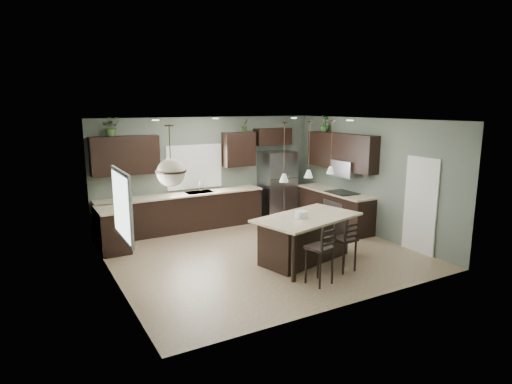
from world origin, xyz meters
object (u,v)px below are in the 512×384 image
object	(u,v)px
bar_stool_center	(344,245)
kitchen_island	(307,239)
serving_dish	(301,215)
bar_stool_left	(319,254)
plant_back_left	(111,127)
refrigerator	(277,185)

from	to	relation	value
bar_stool_center	kitchen_island	bearing A→B (deg)	108.92
serving_dish	bar_stool_left	xyz separation A→B (m)	(-0.29, -0.99, -0.45)
kitchen_island	bar_stool_center	xyz separation A→B (m)	(0.30, -0.77, 0.05)
kitchen_island	serving_dish	bearing A→B (deg)	180.00
kitchen_island	bar_stool_center	bearing A→B (deg)	-82.76
serving_dish	plant_back_left	world-z (taller)	plant_back_left
serving_dish	bar_stool_center	distance (m)	1.00
bar_stool_center	serving_dish	bearing A→B (deg)	122.00
serving_dish	plant_back_left	distance (m)	4.72
kitchen_island	plant_back_left	xyz separation A→B (m)	(-3.01, 3.38, 2.15)
kitchen_island	serving_dish	world-z (taller)	serving_dish
bar_stool_left	serving_dish	bearing A→B (deg)	61.42
refrigerator	serving_dish	distance (m)	3.61
bar_stool_left	plant_back_left	distance (m)	5.49
plant_back_left	refrigerator	bearing A→B (deg)	-1.91
serving_dish	plant_back_left	bearing A→B (deg)	129.42
bar_stool_left	plant_back_left	bearing A→B (deg)	107.65
bar_stool_center	plant_back_left	size ratio (longest dim) A/B	2.36
plant_back_left	serving_dish	bearing A→B (deg)	-50.58
plant_back_left	kitchen_island	bearing A→B (deg)	-48.29
plant_back_left	bar_stool_left	bearing A→B (deg)	-60.26
refrigerator	bar_stool_left	xyz separation A→B (m)	(-1.79, -4.27, -0.38)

